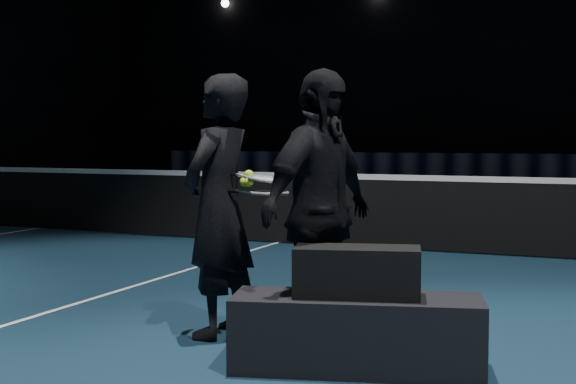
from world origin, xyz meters
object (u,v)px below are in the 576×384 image
at_px(player_a, 219,206).
at_px(tennis_balls, 247,180).
at_px(racket_bag, 357,272).
at_px(racket_upper, 267,179).
at_px(player_b, 319,213).
at_px(player_bench, 357,333).
at_px(racket_lower, 269,193).

relative_size(player_a, tennis_balls, 15.63).
bearing_deg(racket_bag, racket_upper, 138.83).
distance_m(player_b, racket_upper, 0.49).
height_order(player_bench, racket_bag, racket_bag).
distance_m(racket_lower, tennis_balls, 0.21).
bearing_deg(racket_lower, racket_upper, 141.34).
xyz_separation_m(player_bench, racket_bag, (0.00, 0.00, 0.38)).
distance_m(player_b, racket_lower, 0.42).
bearing_deg(racket_upper, racket_lower, -42.66).
xyz_separation_m(player_bench, racket_lower, (-0.74, 0.33, 0.82)).
relative_size(racket_bag, player_a, 0.41).
bearing_deg(player_a, racket_upper, 87.05).
relative_size(player_bench, player_b, 0.81).
bearing_deg(player_bench, tennis_balls, 142.84).
height_order(player_bench, player_a, player_a).
height_order(player_a, player_b, same).
height_order(player_bench, racket_lower, racket_lower).
bearing_deg(racket_lower, player_bench, -12.58).
bearing_deg(racket_upper, player_b, -9.08).
bearing_deg(tennis_balls, racket_upper, 1.73).
bearing_deg(player_bench, racket_upper, 138.83).
xyz_separation_m(player_b, racket_upper, (-0.43, 0.13, 0.20)).
xyz_separation_m(player_bench, player_a, (-1.18, 0.43, 0.71)).
relative_size(player_a, player_b, 1.00).
height_order(player_b, racket_lower, player_b).
xyz_separation_m(racket_bag, racket_lower, (-0.74, 0.33, 0.44)).
height_order(player_bench, player_b, player_b).
bearing_deg(tennis_balls, racket_lower, -13.31).
distance_m(player_bench, player_b, 0.83).
bearing_deg(player_b, racket_upper, 87.89).
xyz_separation_m(racket_bag, player_b, (-0.35, 0.25, 0.33)).
distance_m(player_bench, racket_upper, 1.26).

